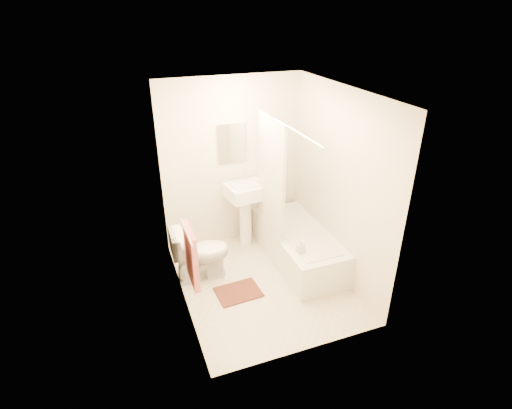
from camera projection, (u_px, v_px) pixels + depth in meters
name	position (u px, v px, depth m)	size (l,w,h in m)	color
floor	(263.00, 282.00, 5.13)	(2.40, 2.40, 0.00)	beige
ceiling	(265.00, 92.00, 4.05)	(2.40, 2.40, 0.00)	white
wall_back	(232.00, 163.00, 5.59)	(2.00, 0.02, 2.40)	beige
wall_left	(177.00, 212.00, 4.28)	(0.02, 2.40, 2.40)	beige
wall_right	(339.00, 186.00, 4.90)	(0.02, 2.40, 2.40)	beige
mirror	(232.00, 143.00, 5.44)	(0.40, 0.03, 0.55)	white
curtain_rod	(286.00, 125.00, 4.41)	(0.03, 0.03, 1.70)	silver
shower_curtain	(271.00, 177.00, 5.09)	(0.04, 0.80, 1.55)	silver
towel_bar	(186.00, 231.00, 4.13)	(0.02, 0.02, 0.60)	silver
towel	(191.00, 256.00, 4.28)	(0.06, 0.45, 0.66)	#CC7266
toilet_paper	(185.00, 245.00, 4.63)	(0.12, 0.12, 0.11)	white
toilet	(200.00, 253.00, 5.08)	(0.41, 0.74, 0.72)	white
sink	(246.00, 212.00, 5.72)	(0.54, 0.43, 1.05)	white
bathtub	(298.00, 245.00, 5.48)	(0.72, 1.65, 0.46)	white
bath_mat	(238.00, 292.00, 4.94)	(0.53, 0.40, 0.02)	#542E1E
soap_bottle	(301.00, 246.00, 4.86)	(0.08, 0.09, 0.19)	white
scrub_brush	(280.00, 213.00, 5.79)	(0.06, 0.19, 0.04)	#32B76B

